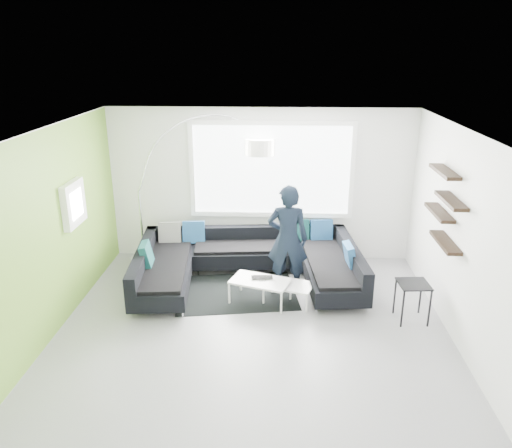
% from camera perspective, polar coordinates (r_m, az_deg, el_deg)
% --- Properties ---
extents(ground, '(5.50, 5.50, 0.00)m').
position_cam_1_polar(ground, '(7.36, -0.32, -11.40)').
color(ground, gray).
rests_on(ground, ground).
extents(room_shell, '(5.54, 5.04, 2.82)m').
position_cam_1_polar(room_shell, '(6.80, 0.07, 2.68)').
color(room_shell, white).
rests_on(room_shell, ground).
extents(sectional_sofa, '(3.83, 2.58, 0.78)m').
position_cam_1_polar(sectional_sofa, '(8.34, -0.93, -4.76)').
color(sectional_sofa, black).
rests_on(sectional_sofa, ground).
extents(rug, '(2.10, 1.66, 0.01)m').
position_cam_1_polar(rug, '(8.22, -2.27, -7.79)').
color(rug, black).
rests_on(rug, ground).
extents(coffee_table, '(1.31, 1.00, 0.38)m').
position_cam_1_polar(coffee_table, '(7.85, 2.11, -7.69)').
color(coffee_table, silver).
rests_on(coffee_table, ground).
extents(arc_lamp, '(2.59, 1.09, 2.69)m').
position_cam_1_polar(arc_lamp, '(9.18, -13.25, 3.66)').
color(arc_lamp, silver).
rests_on(arc_lamp, ground).
extents(side_table, '(0.46, 0.46, 0.59)m').
position_cam_1_polar(side_table, '(7.67, 17.37, -8.47)').
color(side_table, black).
rests_on(side_table, ground).
extents(person, '(0.70, 0.51, 1.79)m').
position_cam_1_polar(person, '(7.97, 3.63, -1.72)').
color(person, black).
rests_on(person, ground).
extents(laptop, '(0.37, 0.27, 0.03)m').
position_cam_1_polar(laptop, '(7.78, 0.70, -6.29)').
color(laptop, black).
rests_on(laptop, coffee_table).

